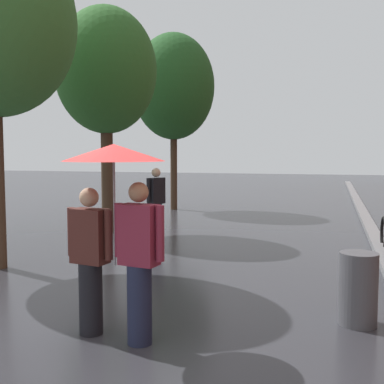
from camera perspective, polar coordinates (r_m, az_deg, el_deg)
ground_plane at (r=5.52m, az=-9.14°, el=-16.69°), size 80.00×80.00×0.00m
kerb_strip at (r=14.80m, az=19.84°, el=-3.11°), size 0.30×36.00×0.12m
street_tree_1 at (r=12.43m, az=-10.12°, el=13.78°), size 2.50×2.50×5.56m
street_tree_2 at (r=17.02m, az=-2.19°, el=12.25°), size 2.82×2.82×6.06m
couple_under_umbrella at (r=5.20m, az=-9.15°, el=-2.36°), size 1.21×1.09×2.09m
litter_bin at (r=6.05m, az=18.98°, el=-10.73°), size 0.44×0.44×0.85m
pedestrian_walking_midground at (r=11.32m, az=-4.23°, el=-1.24°), size 0.36×0.55×1.64m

